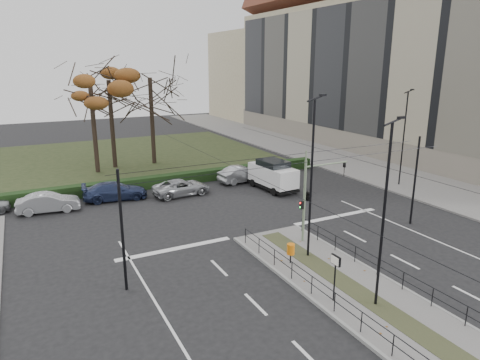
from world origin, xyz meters
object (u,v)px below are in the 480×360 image
object	(u,v)px
traffic_light	(309,194)
streetlamp_median_near	(384,214)
white_van	(273,174)
parked_car_fifth	(242,174)
info_panel	(335,266)
streetlamp_sidewalk	(404,137)
streetlamp_median_far	(312,178)
parked_car_third	(115,191)
litter_bin	(291,249)
bare_tree_center	(150,84)
rust_tree	(90,81)
bare_tree_near	(109,87)
parked_car_second	(48,203)
parked_car_fourth	(182,187)

from	to	relation	value
traffic_light	streetlamp_median_near	xyz separation A→B (m)	(-1.50, -7.33, 1.35)
white_van	parked_car_fifth	distance (m)	3.57
info_panel	streetlamp_sidewalk	distance (m)	21.82
streetlamp_median_far	parked_car_third	size ratio (longest dim) A/B	1.80
parked_car_third	white_van	distance (m)	13.13
traffic_light	litter_bin	size ratio (longest dim) A/B	4.59
info_panel	streetlamp_sidewalk	xyz separation A→B (m)	(17.63, 12.62, 2.48)
litter_bin	bare_tree_center	size ratio (longest dim) A/B	0.09
streetlamp_sidewalk	white_van	distance (m)	11.79
rust_tree	parked_car_fifth	bearing A→B (deg)	-40.35
litter_bin	bare_tree_near	bearing A→B (deg)	98.17
info_panel	streetlamp_median_far	distance (m)	5.48
litter_bin	parked_car_fifth	world-z (taller)	parked_car_fifth
litter_bin	streetlamp_median_near	distance (m)	6.34
parked_car_second	bare_tree_center	size ratio (longest dim) A/B	0.36
info_panel	streetlamp_sidewalk	world-z (taller)	streetlamp_sidewalk
streetlamp_sidewalk	parked_car_fourth	bearing A→B (deg)	161.07
litter_bin	streetlamp_sidewalk	xyz separation A→B (m)	(17.25, 8.55, 3.44)
white_van	bare_tree_near	world-z (taller)	bare_tree_near
bare_tree_near	parked_car_third	bearing A→B (deg)	-101.33
litter_bin	parked_car_third	world-z (taller)	parked_car_third
info_panel	white_van	bearing A→B (deg)	67.28
traffic_light	parked_car_third	xyz separation A→B (m)	(-8.65, 13.85, -2.32)
streetlamp_median_far	streetlamp_median_near	bearing A→B (deg)	-92.83
parked_car_second	parked_car_fourth	size ratio (longest dim) A/B	0.92
rust_tree	bare_tree_center	world-z (taller)	bare_tree_center
info_panel	streetlamp_sidewalk	size ratio (longest dim) A/B	0.27
parked_car_fourth	parked_car_fifth	bearing A→B (deg)	-82.56
streetlamp_median_far	streetlamp_sidewalk	xyz separation A→B (m)	(15.85, 8.24, -0.30)
traffic_light	parked_car_second	size ratio (longest dim) A/B	1.15
traffic_light	litter_bin	bearing A→B (deg)	-140.59
litter_bin	info_panel	bearing A→B (deg)	-95.37
streetlamp_sidewalk	bare_tree_near	size ratio (longest dim) A/B	0.71
streetlamp_median_near	white_van	xyz separation A→B (m)	(5.55, 17.96, -3.06)
info_panel	parked_car_fifth	xyz separation A→B (m)	(5.82, 20.15, -1.13)
parked_car_third	rust_tree	world-z (taller)	rust_tree
white_van	bare_tree_near	bearing A→B (deg)	126.76
rust_tree	info_panel	bearing A→B (deg)	-79.65
white_van	streetlamp_median_near	bearing A→B (deg)	-107.18
info_panel	streetlamp_median_far	xyz separation A→B (m)	(1.78, 4.38, 2.79)
litter_bin	traffic_light	bearing A→B (deg)	39.41
info_panel	white_van	size ratio (longest dim) A/B	0.44
bare_tree_near	parked_car_fifth	xyz separation A→B (m)	(9.29, -10.81, -7.55)
white_van	bare_tree_near	distance (m)	18.93
litter_bin	streetlamp_median_near	world-z (taller)	streetlamp_median_near
streetlamp_median_near	bare_tree_center	distance (m)	32.36
litter_bin	bare_tree_center	xyz separation A→B (m)	(0.31, 26.91, 7.54)
streetlamp_median_near	parked_car_fourth	world-z (taller)	streetlamp_median_near
parked_car_second	parked_car_fifth	xyz separation A→B (m)	(16.42, 0.81, 0.04)
streetlamp_median_far	rust_tree	size ratio (longest dim) A/B	0.76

